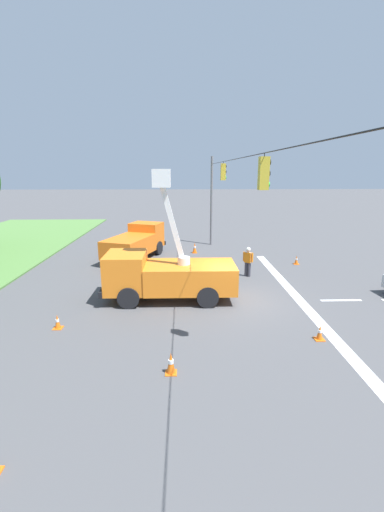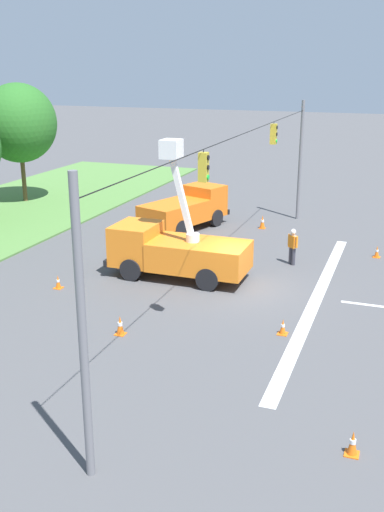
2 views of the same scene
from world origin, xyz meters
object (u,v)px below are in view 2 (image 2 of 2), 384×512
at_px(utility_truck_bucket_lift, 175,249).
at_px(road_worker, 293,245).
at_px(traffic_cone_far_right, 262,222).
at_px(traffic_cone_centre_line, 283,327).
at_px(tree_far_east, 19,123).
at_px(traffic_cone_lane_edge_b, 353,443).
at_px(utility_truck_support_near, 187,209).
at_px(traffic_cone_far_left, 377,252).
at_px(traffic_cone_foreground_right, 120,325).
at_px(traffic_cone_mid_right, 58,282).

relative_size(utility_truck_bucket_lift, road_worker, 3.57).
height_order(road_worker, traffic_cone_far_right, road_worker).
distance_m(utility_truck_bucket_lift, traffic_cone_centre_line, 7.36).
distance_m(tree_far_east, traffic_cone_lane_edge_b, 32.81).
bearing_deg(road_worker, utility_truck_support_near, 57.62).
bearing_deg(traffic_cone_far_left, utility_truck_support_near, 79.86).
bearing_deg(traffic_cone_foreground_right, traffic_cone_far_left, -32.67).
height_order(road_worker, traffic_cone_mid_right, road_worker).
xyz_separation_m(traffic_cone_mid_right, traffic_cone_far_left, (9.23, -12.59, 0.01)).
distance_m(utility_truck_bucket_lift, traffic_cone_far_right, 9.74).
bearing_deg(traffic_cone_centre_line, traffic_cone_foreground_right, 110.40).
relative_size(traffic_cone_foreground_right, traffic_cone_mid_right, 1.21).
xyz_separation_m(utility_truck_support_near, traffic_cone_far_left, (-1.95, -10.89, -0.89)).
distance_m(utility_truck_support_near, traffic_cone_lane_edge_b, 21.87).
distance_m(utility_truck_support_near, traffic_cone_foreground_right, 14.72).
relative_size(utility_truck_bucket_lift, traffic_cone_mid_right, 10.70).
distance_m(utility_truck_bucket_lift, utility_truck_support_near, 8.44).
bearing_deg(traffic_cone_foreground_right, utility_truck_bucket_lift, 3.78).
bearing_deg(traffic_cone_mid_right, utility_truck_bucket_lift, -53.30).
distance_m(road_worker, traffic_cone_centre_line, 8.00).
distance_m(traffic_cone_mid_right, traffic_cone_far_right, 13.96).
bearing_deg(traffic_cone_centre_line, utility_truck_bucket_lift, 53.59).
relative_size(tree_far_east, traffic_cone_foreground_right, 11.29).
height_order(traffic_cone_foreground_right, traffic_cone_centre_line, traffic_cone_foreground_right).
distance_m(road_worker, traffic_cone_far_right, 6.69).
distance_m(utility_truck_bucket_lift, traffic_cone_lane_edge_b, 13.87).
bearing_deg(traffic_cone_foreground_right, road_worker, -23.09).
relative_size(tree_far_east, traffic_cone_mid_right, 13.66).
bearing_deg(traffic_cone_lane_edge_b, traffic_cone_far_right, 19.69).
bearing_deg(utility_truck_bucket_lift, traffic_cone_far_left, -53.96).
height_order(utility_truck_support_near, traffic_cone_foreground_right, utility_truck_support_near).
bearing_deg(traffic_cone_centre_line, tree_far_east, 54.87).
relative_size(utility_truck_bucket_lift, traffic_cone_far_left, 10.41).
bearing_deg(traffic_cone_lane_edge_b, utility_truck_bucket_lift, 40.14).
relative_size(traffic_cone_mid_right, traffic_cone_lane_edge_b, 0.89).
distance_m(utility_truck_bucket_lift, traffic_cone_foreground_right, 6.43).
bearing_deg(traffic_cone_foreground_right, traffic_cone_centre_line, -69.60).
bearing_deg(road_worker, traffic_cone_mid_right, 127.10).
bearing_deg(traffic_cone_mid_right, road_worker, -52.90).
distance_m(utility_truck_support_near, traffic_cone_mid_right, 11.34).
bearing_deg(traffic_cone_far_left, traffic_cone_centre_line, 166.27).
relative_size(utility_truck_support_near, road_worker, 3.50).
bearing_deg(traffic_cone_far_right, traffic_cone_lane_edge_b, -160.31).
relative_size(road_worker, traffic_cone_centre_line, 3.04).
height_order(utility_truck_support_near, traffic_cone_mid_right, utility_truck_support_near).
xyz_separation_m(traffic_cone_lane_edge_b, traffic_cone_centre_line, (6.26, 3.06, -0.05)).
bearing_deg(traffic_cone_far_right, utility_truck_bucket_lift, 169.78).
relative_size(traffic_cone_far_left, traffic_cone_far_right, 0.76).
bearing_deg(road_worker, tree_far_east, 70.43).
bearing_deg(traffic_cone_lane_edge_b, traffic_cone_mid_right, 60.32).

